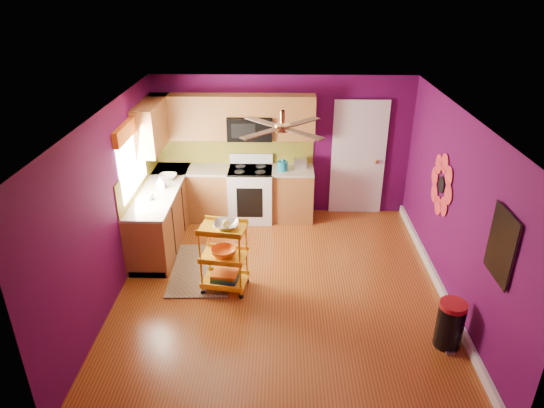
{
  "coord_description": "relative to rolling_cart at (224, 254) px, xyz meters",
  "views": [
    {
      "loc": [
        0.0,
        -5.67,
        4.03
      ],
      "look_at": [
        -0.13,
        0.4,
        1.12
      ],
      "focal_mm": 32.0,
      "sensor_mm": 36.0,
      "label": 1
    }
  ],
  "objects": [
    {
      "name": "right_wall_art",
      "position": [
        3.0,
        -0.3,
        0.88
      ],
      "size": [
        0.04,
        2.74,
        1.04
      ],
      "color": "black",
      "rests_on": "ground"
    },
    {
      "name": "room_envelope",
      "position": [
        0.8,
        0.03,
        1.07
      ],
      "size": [
        4.54,
        5.04,
        2.52
      ],
      "color": "#4E0843",
      "rests_on": "ground"
    },
    {
      "name": "teal_kettle",
      "position": [
        0.78,
        2.17,
        0.46
      ],
      "size": [
        0.18,
        0.18,
        0.21
      ],
      "color": "#137695",
      "rests_on": "lower_cabinets"
    },
    {
      "name": "panel_door",
      "position": [
        2.12,
        2.5,
        0.46
      ],
      "size": [
        0.95,
        0.11,
        2.15
      ],
      "color": "white",
      "rests_on": "ground"
    },
    {
      "name": "toaster",
      "position": [
        1.09,
        2.3,
        0.46
      ],
      "size": [
        0.22,
        0.15,
        0.18
      ],
      "primitive_type": "cube",
      "color": "beige",
      "rests_on": "lower_cabinets"
    },
    {
      "name": "left_window",
      "position": [
        -1.45,
        1.08,
        1.17
      ],
      "size": [
        0.08,
        1.35,
        1.08
      ],
      "color": "white",
      "rests_on": "ground"
    },
    {
      "name": "shag_rug",
      "position": [
        -0.42,
        0.47,
        -0.55
      ],
      "size": [
        0.93,
        1.46,
        0.02
      ],
      "primitive_type": "cube",
      "rotation": [
        0.0,
        0.0,
        0.04
      ],
      "color": "#321F10",
      "rests_on": "ground"
    },
    {
      "name": "soap_bottle_b",
      "position": [
        -1.15,
        1.39,
        0.47
      ],
      "size": [
        0.14,
        0.14,
        0.18
      ],
      "primitive_type": "imported",
      "color": "white",
      "rests_on": "lower_cabinets"
    },
    {
      "name": "electric_range",
      "position": [
        0.22,
        2.21,
        -0.08
      ],
      "size": [
        0.76,
        0.66,
        1.13
      ],
      "color": "white",
      "rests_on": "ground"
    },
    {
      "name": "soap_bottle_a",
      "position": [
        -1.12,
        1.35,
        0.47
      ],
      "size": [
        0.09,
        0.09,
        0.19
      ],
      "primitive_type": "imported",
      "color": "#EA3F72",
      "rests_on": "lower_cabinets"
    },
    {
      "name": "counter_dish",
      "position": [
        -1.12,
        1.76,
        0.41
      ],
      "size": [
        0.29,
        0.29,
        0.07
      ],
      "primitive_type": "imported",
      "color": "white",
      "rests_on": "lower_cabinets"
    },
    {
      "name": "ground",
      "position": [
        0.77,
        0.03,
        -0.57
      ],
      "size": [
        5.0,
        5.0,
        0.0
      ],
      "primitive_type": "plane",
      "color": "brown",
      "rests_on": "ground"
    },
    {
      "name": "counter_cup",
      "position": [
        -1.21,
        0.93,
        0.43
      ],
      "size": [
        0.13,
        0.13,
        0.1
      ],
      "primitive_type": "imported",
      "color": "white",
      "rests_on": "lower_cabinets"
    },
    {
      "name": "lower_cabinets",
      "position": [
        -0.57,
        1.85,
        -0.13
      ],
      "size": [
        2.81,
        2.31,
        0.94
      ],
      "color": "brown",
      "rests_on": "ground"
    },
    {
      "name": "ceiling_fan",
      "position": [
        0.77,
        0.23,
        1.73
      ],
      "size": [
        1.01,
        1.01,
        0.26
      ],
      "color": "#BF8C3F",
      "rests_on": "ground"
    },
    {
      "name": "trash_can",
      "position": [
        2.76,
        -1.07,
        -0.26
      ],
      "size": [
        0.35,
        0.36,
        0.61
      ],
      "color": "black",
      "rests_on": "ground"
    },
    {
      "name": "upper_cabinetry",
      "position": [
        -0.47,
        2.21,
        1.23
      ],
      "size": [
        2.8,
        2.3,
        1.26
      ],
      "color": "brown",
      "rests_on": "ground"
    },
    {
      "name": "rolling_cart",
      "position": [
        0.0,
        0.0,
        0.0
      ],
      "size": [
        0.67,
        0.53,
        1.1
      ],
      "color": "yellow",
      "rests_on": "ground"
    }
  ]
}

